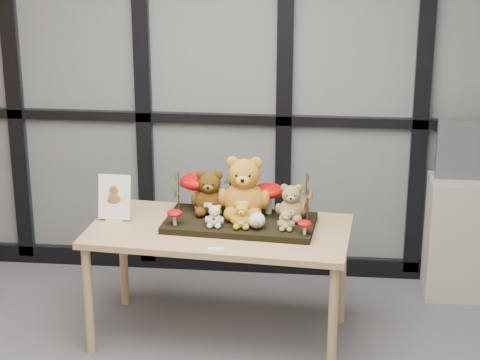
# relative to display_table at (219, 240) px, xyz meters

# --- Properties ---
(room_shell) EXTENTS (5.00, 5.00, 5.00)m
(room_shell) POSITION_rel_display_table_xyz_m (-0.15, -1.54, 1.08)
(room_shell) COLOR beige
(room_shell) RESTS_ON floor
(glass_partition) EXTENTS (4.90, 0.06, 2.78)m
(glass_partition) POSITION_rel_display_table_xyz_m (-0.15, 0.93, 0.82)
(glass_partition) COLOR #2D383F
(glass_partition) RESTS_ON floor
(display_table) EXTENTS (1.48, 0.83, 0.67)m
(display_table) POSITION_rel_display_table_xyz_m (0.00, 0.00, 0.00)
(display_table) COLOR tan
(display_table) RESTS_ON floor
(diorama_tray) EXTENTS (0.85, 0.48, 0.04)m
(diorama_tray) POSITION_rel_display_table_xyz_m (0.11, 0.04, 0.09)
(diorama_tray) COLOR black
(diorama_tray) RESTS_ON display_table
(bear_pooh_yellow) EXTENTS (0.31, 0.29, 0.38)m
(bear_pooh_yellow) POSITION_rel_display_table_xyz_m (0.13, 0.11, 0.29)
(bear_pooh_yellow) COLOR #BB791E
(bear_pooh_yellow) RESTS_ON diorama_tray
(bear_brown_medium) EXTENTS (0.23, 0.21, 0.28)m
(bear_brown_medium) POSITION_rel_display_table_xyz_m (-0.07, 0.13, 0.24)
(bear_brown_medium) COLOR #442B0A
(bear_brown_medium) RESTS_ON diorama_tray
(bear_tan_back) EXTENTS (0.19, 0.17, 0.23)m
(bear_tan_back) POSITION_rel_display_table_xyz_m (0.39, 0.08, 0.22)
(bear_tan_back) COLOR olive
(bear_tan_back) RESTS_ON diorama_tray
(bear_small_yellow) EXTENTS (0.13, 0.12, 0.16)m
(bear_small_yellow) POSITION_rel_display_table_xyz_m (0.13, -0.07, 0.18)
(bear_small_yellow) COLOR gold
(bear_small_yellow) RESTS_ON diorama_tray
(bear_white_bow) EXTENTS (0.11, 0.10, 0.14)m
(bear_white_bow) POSITION_rel_display_table_xyz_m (-0.02, -0.06, 0.17)
(bear_white_bow) COLOR silver
(bear_white_bow) RESTS_ON diorama_tray
(bear_beige_small) EXTENTS (0.10, 0.09, 0.13)m
(bear_beige_small) POSITION_rel_display_table_xyz_m (0.37, -0.07, 0.17)
(bear_beige_small) COLOR #9D8A57
(bear_beige_small) RESTS_ON diorama_tray
(plush_cream_hedgehog) EXTENTS (0.08, 0.07, 0.09)m
(plush_cream_hedgehog) POSITION_rel_display_table_xyz_m (0.21, -0.06, 0.15)
(plush_cream_hedgehog) COLOR silver
(plush_cream_hedgehog) RESTS_ON diorama_tray
(mushroom_back_left) EXTENTS (0.21, 0.21, 0.23)m
(mushroom_back_left) POSITION_rel_display_table_xyz_m (-0.15, 0.21, 0.22)
(mushroom_back_left) COLOR #A00505
(mushroom_back_left) RESTS_ON diorama_tray
(mushroom_back_right) EXTENTS (0.17, 0.17, 0.19)m
(mushroom_back_right) POSITION_rel_display_table_xyz_m (0.26, 0.17, 0.20)
(mushroom_back_right) COLOR #A00505
(mushroom_back_right) RESTS_ON diorama_tray
(mushroom_front_left) EXTENTS (0.09, 0.09, 0.10)m
(mushroom_front_left) POSITION_rel_display_table_xyz_m (-0.23, -0.06, 0.15)
(mushroom_front_left) COLOR #A00505
(mushroom_front_left) RESTS_ON diorama_tray
(mushroom_front_right) EXTENTS (0.08, 0.08, 0.08)m
(mushroom_front_right) POSITION_rel_display_table_xyz_m (0.47, -0.13, 0.15)
(mushroom_front_right) COLOR #A00505
(mushroom_front_right) RESTS_ON diorama_tray
(sprig_green_far_left) EXTENTS (0.05, 0.05, 0.22)m
(sprig_green_far_left) POSITION_rel_display_table_xyz_m (-0.25, 0.18, 0.21)
(sprig_green_far_left) COLOR #1B3B0D
(sprig_green_far_left) RESTS_ON diorama_tray
(sprig_green_mid_left) EXTENTS (0.05, 0.05, 0.22)m
(sprig_green_mid_left) POSITION_rel_display_table_xyz_m (-0.12, 0.22, 0.21)
(sprig_green_mid_left) COLOR #1B3B0D
(sprig_green_mid_left) RESTS_ON diorama_tray
(sprig_dry_far_right) EXTENTS (0.05, 0.05, 0.27)m
(sprig_dry_far_right) POSITION_rel_display_table_xyz_m (0.47, 0.10, 0.24)
(sprig_dry_far_right) COLOR brown
(sprig_dry_far_right) RESTS_ON diorama_tray
(sprig_dry_mid_right) EXTENTS (0.05, 0.05, 0.21)m
(sprig_dry_mid_right) POSITION_rel_display_table_xyz_m (0.48, -0.00, 0.21)
(sprig_dry_mid_right) COLOR brown
(sprig_dry_mid_right) RESTS_ON diorama_tray
(sprig_green_centre) EXTENTS (0.05, 0.05, 0.20)m
(sprig_green_centre) POSITION_rel_display_table_xyz_m (0.04, 0.21, 0.20)
(sprig_green_centre) COLOR #1B3B0D
(sprig_green_centre) RESTS_ON diorama_tray
(sign_holder) EXTENTS (0.18, 0.06, 0.26)m
(sign_holder) POSITION_rel_display_table_xyz_m (-0.60, 0.07, 0.19)
(sign_holder) COLOR silver
(sign_holder) RESTS_ON display_table
(label_card) EXTENTS (0.08, 0.03, 0.00)m
(label_card) POSITION_rel_display_table_xyz_m (0.02, -0.29, 0.07)
(label_card) COLOR white
(label_card) RESTS_ON display_table
(cabinet) EXTENTS (0.57, 0.33, 0.76)m
(cabinet) POSITION_rel_display_table_xyz_m (1.50, 0.72, -0.22)
(cabinet) COLOR gray
(cabinet) RESTS_ON floor
(monitor) EXTENTS (0.52, 0.05, 0.37)m
(monitor) POSITION_rel_display_table_xyz_m (1.50, 0.74, 0.34)
(monitor) COLOR #4D5055
(monitor) RESTS_ON cabinet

